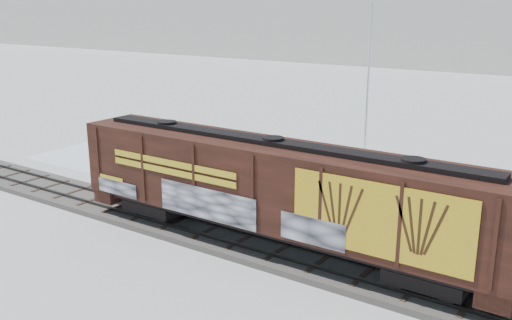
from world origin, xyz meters
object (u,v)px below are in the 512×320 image
Objects in this scene: hopper_railcar at (273,187)px; car_silver at (201,165)px; flagpole at (369,102)px; car_dark at (506,219)px; car_white at (352,200)px.

hopper_railcar is 4.43× the size of car_silver.
car_dark is (9.04, -4.06, -4.21)m from flagpole.
hopper_railcar is 11.68m from car_dark.
car_white is 1.00× the size of car_dark.
hopper_railcar is 4.16× the size of car_white.
car_silver is (-8.92, -5.10, -4.14)m from flagpole.
flagpole is 2.71× the size of car_white.
car_white reaches higher than car_silver.
flagpole is at bearing -43.83° from car_silver.
flagpole is 11.07m from car_silver.
car_white is at bearing -78.11° from car_silver.
hopper_railcar is at bearing -109.28° from car_silver.
car_silver is at bearing 93.59° from car_dark.
flagpole is at bearing 66.11° from car_dark.
hopper_railcar reaches higher than car_dark.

